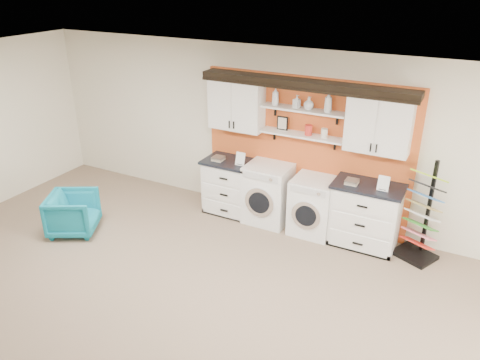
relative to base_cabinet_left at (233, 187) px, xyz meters
The scene contains 21 objects.
ceiling 4.47m from the base_cabinet_left, 72.76° to the right, with size 10.00×10.00×0.00m, color white.
wall_back 1.51m from the base_cabinet_left, 17.63° to the left, with size 10.00×10.00×0.00m, color silver.
accent_panel 1.38m from the base_cabinet_left, 16.00° to the left, with size 3.40×0.07×2.40m, color #CC5522.
upper_cabinet_left 1.42m from the base_cabinet_left, 90.00° to the left, with size 0.90×0.35×0.84m.
upper_cabinet_right 2.67m from the base_cabinet_left, ahead, with size 0.90×0.35×0.84m.
shelf_lower 1.56m from the base_cabinet_left, ahead, with size 1.32×0.28×0.03m, color white.
shelf_upper 1.85m from the base_cabinet_left, ahead, with size 1.32×0.28×0.03m, color white.
crown_molding 2.18m from the base_cabinet_left, ahead, with size 3.30×0.41×0.13m.
picture_frame 1.43m from the base_cabinet_left, 14.85° to the left, with size 0.18×0.02×0.22m.
canister_red 1.69m from the base_cabinet_left, ahead, with size 0.11×0.11×0.16m, color red.
canister_cream 1.88m from the base_cabinet_left, ahead, with size 0.10×0.10×0.14m, color silver.
base_cabinet_left is the anchor object (origin of this frame).
base_cabinet_right 2.26m from the base_cabinet_left, ahead, with size 1.02×0.66×1.00m.
washer 0.66m from the base_cabinet_left, ahead, with size 0.71×0.71×0.99m.
dryer 1.45m from the base_cabinet_left, ahead, with size 0.66×0.71×0.92m.
sample_rack 3.04m from the base_cabinet_left, ahead, with size 0.68×0.63×1.48m.
armchair 2.61m from the base_cabinet_left, 137.07° to the right, with size 0.70×0.72×0.66m, color #0F768E.
soap_bottle_a 1.75m from the base_cabinet_left, 13.41° to the left, with size 0.11×0.11×0.28m, color silver.
soap_bottle_b 1.88m from the base_cabinet_left, ahead, with size 0.09×0.09×0.20m, color silver.
soap_bottle_c 1.99m from the base_cabinet_left, ahead, with size 0.15×0.15×0.19m, color silver.
soap_bottle_d 2.22m from the base_cabinet_left, ahead, with size 0.12×0.12×0.30m, color silver.
Camera 1 is at (2.33, -2.67, 3.87)m, focal length 35.00 mm.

